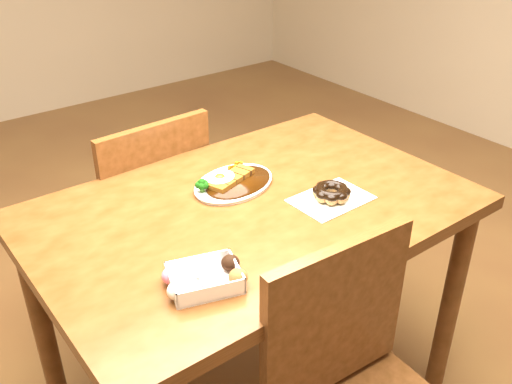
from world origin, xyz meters
TOP-DOWN VIEW (x-y plane):
  - table at (0.00, 0.00)m, footprint 1.20×0.80m
  - chair_far at (-0.08, 0.53)m, footprint 0.44×0.44m
  - katsu_curry_plate at (0.02, 0.12)m, footprint 0.30×0.25m
  - donut_box at (-0.30, -0.22)m, footprint 0.19×0.16m
  - pon_de_ring at (0.19, -0.11)m, footprint 0.22×0.16m

SIDE VIEW (x-z plane):
  - chair_far at x=-0.08m, z-range 0.04..0.91m
  - table at x=0.00m, z-range 0.28..1.03m
  - katsu_curry_plate at x=0.02m, z-range 0.74..0.79m
  - pon_de_ring at x=0.19m, z-range 0.75..0.79m
  - donut_box at x=-0.30m, z-range 0.75..0.79m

